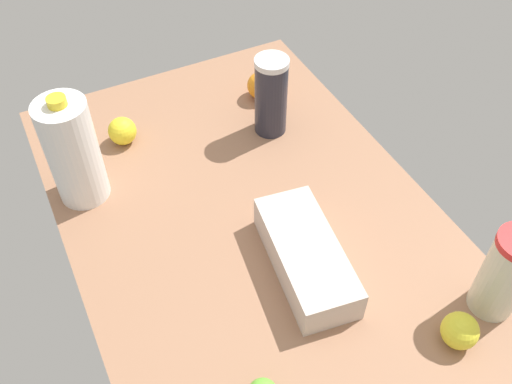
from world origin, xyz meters
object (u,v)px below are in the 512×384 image
(tumbler_cup, at_px, (505,274))
(milk_jug, at_px, (73,152))
(shaker_bottle, at_px, (271,96))
(lemon_far_back, at_px, (122,131))
(lemon_loose, at_px, (460,331))
(egg_carton, at_px, (306,256))
(orange_beside_bowl, at_px, (261,86))

(tumbler_cup, xyz_separation_m, milk_jug, (-0.62, -0.61, 0.03))
(shaker_bottle, relative_size, lemon_far_back, 3.01)
(lemon_loose, bearing_deg, egg_carton, -147.80)
(milk_jug, distance_m, orange_beside_bowl, 0.53)
(orange_beside_bowl, bearing_deg, lemon_loose, -0.32)
(shaker_bottle, height_order, milk_jug, milk_jug)
(lemon_loose, height_order, orange_beside_bowl, orange_beside_bowl)
(shaker_bottle, distance_m, lemon_far_back, 0.36)
(tumbler_cup, height_order, milk_jug, milk_jug)
(orange_beside_bowl, bearing_deg, tumbler_cup, 7.74)
(orange_beside_bowl, bearing_deg, lemon_far_back, -88.76)
(shaker_bottle, xyz_separation_m, egg_carton, (0.40, -0.13, -0.07))
(egg_carton, height_order, orange_beside_bowl, egg_carton)
(tumbler_cup, xyz_separation_m, lemon_far_back, (-0.75, -0.48, -0.06))
(tumbler_cup, bearing_deg, lemon_loose, -73.78)
(egg_carton, height_order, lemon_loose, egg_carton)
(lemon_far_back, bearing_deg, orange_beside_bowl, 91.24)
(shaker_bottle, distance_m, egg_carton, 0.43)
(tumbler_cup, distance_m, milk_jug, 0.87)
(tumbler_cup, relative_size, lemon_far_back, 2.88)
(milk_jug, xyz_separation_m, orange_beside_bowl, (-0.13, 0.51, -0.09))
(shaker_bottle, relative_size, milk_jug, 0.77)
(shaker_bottle, height_order, lemon_loose, shaker_bottle)
(lemon_loose, xyz_separation_m, orange_beside_bowl, (-0.79, 0.00, 0.00))
(egg_carton, xyz_separation_m, lemon_loose, (0.26, 0.16, -0.00))
(shaker_bottle, relative_size, tumbler_cup, 1.05)
(egg_carton, relative_size, milk_jug, 1.08)
(egg_carton, xyz_separation_m, tumbler_cup, (0.23, 0.27, 0.06))
(milk_jug, bearing_deg, shaker_bottle, 90.91)
(egg_carton, bearing_deg, milk_jug, -131.42)
(egg_carton, bearing_deg, lemon_far_back, -150.08)
(lemon_far_back, bearing_deg, egg_carton, 21.89)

